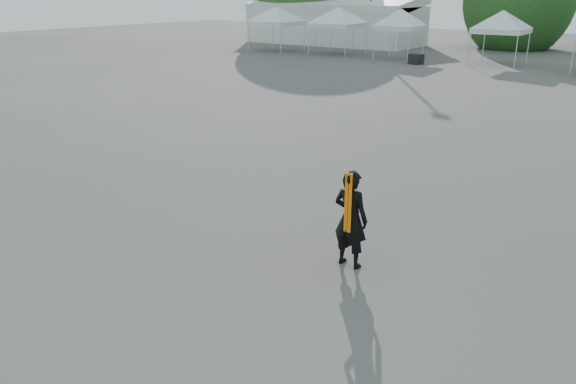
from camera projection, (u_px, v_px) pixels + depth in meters
The scene contains 8 objects.
ground at pixel (370, 238), 10.81m from camera, with size 120.00×120.00×0.00m, color #474442.
marquee at pixel (334, 21), 48.95m from camera, with size 15.00×6.25×4.23m.
tent_a at pixel (276, 10), 42.81m from camera, with size 4.68×4.68×3.88m.
tent_b at pixel (338, 11), 40.56m from camera, with size 4.63×4.63×3.88m.
tent_c at pixel (401, 13), 37.77m from camera, with size 3.86×3.86×3.88m.
tent_d at pixel (503, 15), 34.81m from camera, with size 4.29×4.29×3.88m.
man at pixel (351, 219), 9.48m from camera, with size 0.65×0.44×1.73m.
crate_west at pixel (416, 59), 35.96m from camera, with size 0.83×0.64×0.64m, color black.
Camera 1 is at (4.45, -8.94, 4.52)m, focal length 35.00 mm.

